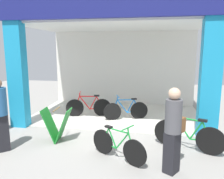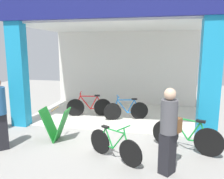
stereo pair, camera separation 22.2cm
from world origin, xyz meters
The scene contains 8 objects.
ground_plane centered at (0.00, 0.00, 0.00)m, with size 20.61×20.61×0.00m, color gray.
shop_facade centered at (0.00, 1.94, 2.16)m, with size 6.50×3.99×3.98m.
bicycle_inside_0 centered at (-0.98, 1.43, 0.37)m, with size 1.65×0.53×0.93m.
bicycle_inside_1 centered at (0.45, 1.26, 0.35)m, with size 1.53×0.59×0.88m.
bicycle_parked_0 centered at (2.25, -0.90, 0.38)m, with size 1.63×0.71×0.96m.
bicycle_parked_1 centered at (0.60, -1.71, 0.34)m, with size 1.34×0.81×0.84m.
sandwich_board_sign centered at (-1.19, -0.95, 0.46)m, with size 0.78×0.54×0.92m.
pedestrian_3 centered at (1.77, -2.02, 0.92)m, with size 0.52×0.62×1.76m.
Camera 2 is at (1.53, -6.39, 2.48)m, focal length 35.88 mm.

